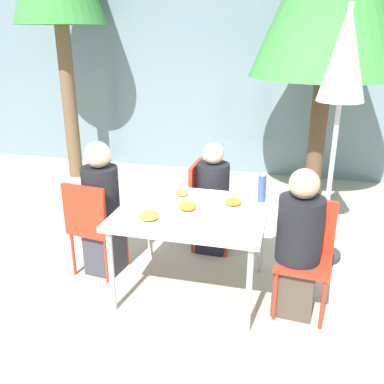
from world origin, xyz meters
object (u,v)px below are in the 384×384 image
(chair_right, at_px, (306,248))
(person_far, at_px, (213,201))
(chair_far, at_px, (206,199))
(drinking_cup, at_px, (203,217))
(chair_left, at_px, (93,222))
(person_right, at_px, (298,247))
(salad_bowl, at_px, (139,200))
(person_left, at_px, (102,212))
(bottle, at_px, (262,188))
(closed_umbrella, at_px, (344,68))

(chair_right, height_order, person_far, person_far)
(chair_right, distance_m, person_far, 1.14)
(chair_far, xyz_separation_m, drinking_cup, (0.20, -1.00, 0.26))
(chair_left, distance_m, person_far, 1.15)
(chair_right, distance_m, chair_far, 1.23)
(person_right, height_order, person_far, person_right)
(person_right, bearing_deg, person_far, -39.73)
(person_right, distance_m, salad_bowl, 1.31)
(person_far, distance_m, salad_bowl, 0.87)
(person_left, bearing_deg, person_right, 1.15)
(bottle, height_order, drinking_cup, bottle)
(person_far, height_order, closed_umbrella, closed_umbrella)
(drinking_cup, bearing_deg, chair_far, 101.24)
(chair_left, relative_size, chair_right, 1.00)
(salad_bowl, bearing_deg, closed_umbrella, 27.66)
(chair_far, bearing_deg, person_far, 58.05)
(person_left, bearing_deg, chair_left, -121.95)
(person_left, relative_size, chair_right, 1.38)
(chair_right, distance_m, salad_bowl, 1.37)
(chair_left, distance_m, closed_umbrella, 2.47)
(person_right, bearing_deg, chair_far, -38.85)
(chair_left, bearing_deg, person_right, 3.78)
(bottle, xyz_separation_m, drinking_cup, (-0.37, -0.53, -0.07))
(person_far, bearing_deg, bottle, 50.85)
(person_left, relative_size, chair_far, 1.38)
(person_far, bearing_deg, closed_umbrella, 97.47)
(salad_bowl, bearing_deg, chair_left, -178.65)
(salad_bowl, bearing_deg, person_right, -5.40)
(person_far, bearing_deg, person_right, 46.42)
(salad_bowl, bearing_deg, chair_right, -1.98)
(chair_left, distance_m, person_right, 1.73)
(closed_umbrella, bearing_deg, salad_bowl, -152.34)
(chair_far, bearing_deg, salad_bowl, -26.85)
(bottle, bearing_deg, person_right, -50.59)
(chair_left, distance_m, drinking_cup, 1.09)
(person_far, xyz_separation_m, salad_bowl, (-0.48, -0.69, 0.24))
(chair_left, relative_size, person_right, 0.75)
(closed_umbrella, bearing_deg, person_right, -104.66)
(person_right, xyz_separation_m, person_far, (-0.81, 0.81, -0.03))
(chair_right, bearing_deg, person_left, 1.55)
(salad_bowl, bearing_deg, chair_far, 61.82)
(person_left, xyz_separation_m, drinking_cup, (0.97, -0.32, 0.19))
(chair_far, height_order, salad_bowl, chair_far)
(bottle, bearing_deg, closed_umbrella, 43.40)
(bottle, relative_size, salad_bowl, 1.27)
(chair_left, bearing_deg, chair_far, 49.67)
(chair_left, bearing_deg, closed_umbrella, 29.98)
(person_left, bearing_deg, chair_far, 48.91)
(person_left, height_order, chair_right, person_left)
(person_right, height_order, chair_far, person_right)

